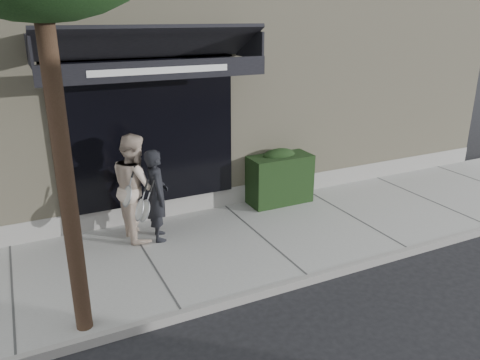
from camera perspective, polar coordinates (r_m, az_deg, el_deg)
ground at (r=8.41m, az=2.44°, el=-7.45°), size 80.00×80.00×0.00m
sidewalk at (r=8.38m, az=2.44°, el=-7.09°), size 20.00×3.00×0.12m
curb at (r=7.23m, az=8.42°, el=-11.91°), size 20.00×0.10×0.14m
building_facade at (r=12.12m, az=-8.97°, el=14.22°), size 14.30×8.04×5.64m
hedge at (r=9.66m, az=4.71°, el=0.40°), size 1.30×0.70×1.14m
pedestrian_front at (r=8.05m, az=-10.11°, el=-1.85°), size 0.74×0.86×1.60m
pedestrian_back at (r=8.15m, az=-12.62°, el=-0.81°), size 0.73×0.92×1.85m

